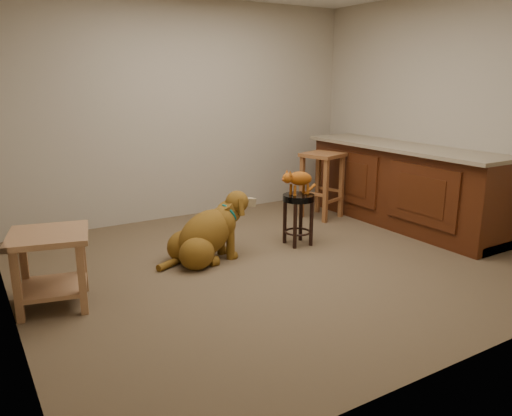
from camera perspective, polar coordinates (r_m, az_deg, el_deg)
floor at (r=4.72m, az=2.42°, el=-6.19°), size 4.50×4.00×0.01m
room_shell at (r=4.42m, az=2.66°, el=14.59°), size 4.54×4.04×2.62m
cabinet_run at (r=6.06m, az=16.32°, el=2.23°), size 0.70×2.56×0.94m
padded_stool at (r=5.13m, az=4.85°, el=-0.14°), size 0.32×0.32×0.53m
wood_stool at (r=6.18m, az=7.53°, el=2.73°), size 0.54×0.54×0.80m
side_table at (r=4.02m, az=-22.43°, el=-5.32°), size 0.67×0.67×0.58m
golden_retriever at (r=4.70m, az=-5.68°, el=-3.10°), size 1.08×0.54×0.68m
tabby_kitten at (r=5.05m, az=4.82°, el=3.27°), size 0.47×0.16×0.29m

